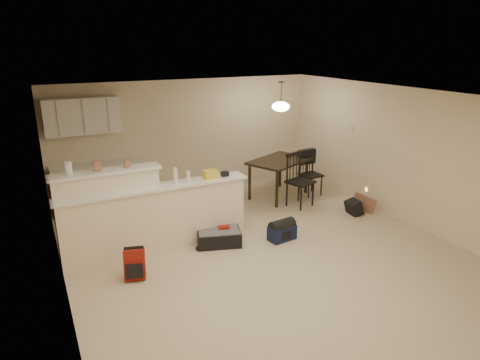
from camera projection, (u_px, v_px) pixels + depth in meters
room at (266, 179)px, 6.57m from camera, size 7.00×7.02×2.50m
breakfast_bar at (140, 216)px, 6.85m from camera, size 3.08×0.58×1.39m
upper_cabinets at (82, 116)px, 8.25m from camera, size 1.40×0.34×0.70m
kitchen_counter at (101, 187)px, 8.67m from camera, size 1.80×0.60×0.90m
thermostat at (351, 129)px, 9.09m from camera, size 0.02×0.12×0.12m
jar at (69, 168)px, 6.28m from camera, size 0.10×0.10×0.20m
cereal_box at (97, 166)px, 6.46m from camera, size 0.10×0.07×0.16m
small_box at (127, 164)px, 6.66m from camera, size 0.08×0.06×0.12m
bottle_a at (176, 176)px, 6.85m from camera, size 0.07×0.07×0.26m
bottle_b at (188, 176)px, 6.95m from camera, size 0.06×0.06×0.18m
bag_lump at (210, 174)px, 7.12m from camera, size 0.22×0.18×0.14m
pouch at (225, 174)px, 7.25m from camera, size 0.12×0.10×0.08m
dining_table at (279, 164)px, 9.26m from camera, size 1.58×1.35×0.83m
pendant_lamp at (281, 106)px, 8.87m from camera, size 0.36×0.36×0.62m
dining_chair_near at (300, 180)px, 8.76m from camera, size 0.60×0.59×1.11m
dining_chair_far at (311, 174)px, 9.42m from camera, size 0.45×0.43×0.98m
suitcase at (219, 237)px, 7.20m from camera, size 0.83×0.66×0.24m
red_backpack at (135, 264)px, 6.14m from camera, size 0.33×0.26×0.44m
navy_duffel at (282, 233)px, 7.36m from camera, size 0.50×0.31×0.26m
black_daypack at (354, 208)px, 8.45m from camera, size 0.27×0.35×0.28m
cardboard_sheet at (364, 204)px, 8.55m from camera, size 0.21×0.43×0.35m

